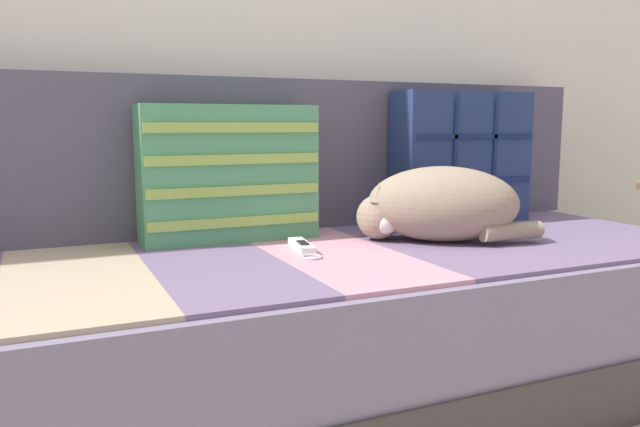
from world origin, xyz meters
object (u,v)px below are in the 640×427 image
(couch, at_px, (325,325))
(throw_pillow_striped, at_px, (229,173))
(sleeping_cat, at_px, (436,206))
(throw_pillow_quilted, at_px, (461,158))
(game_remote_near, at_px, (302,247))

(couch, bearing_deg, throw_pillow_striped, 129.70)
(couch, relative_size, sleeping_cat, 4.85)
(throw_pillow_quilted, height_order, game_remote_near, throw_pillow_quilted)
(throw_pillow_striped, bearing_deg, game_remote_near, -59.96)
(couch, bearing_deg, throw_pillow_quilted, 20.92)
(throw_pillow_striped, relative_size, game_remote_near, 2.25)
(throw_pillow_striped, relative_size, sleeping_cat, 1.04)
(sleeping_cat, height_order, game_remote_near, sleeping_cat)
(couch, relative_size, throw_pillow_quilted, 4.82)
(couch, distance_m, game_remote_near, 0.21)
(throw_pillow_quilted, height_order, sleeping_cat, throw_pillow_quilted)
(couch, height_order, throw_pillow_striped, throw_pillow_striped)
(throw_pillow_quilted, bearing_deg, sleeping_cat, -136.62)
(throw_pillow_striped, bearing_deg, sleeping_cat, -26.81)
(couch, height_order, throw_pillow_quilted, throw_pillow_quilted)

